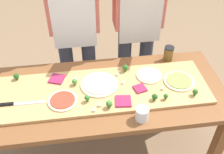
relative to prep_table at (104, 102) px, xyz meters
name	(u,v)px	position (x,y,z in m)	size (l,w,h in m)	color
ground_plane	(106,153)	(0.00, 0.00, -0.65)	(8.00, 8.00, 0.00)	#896B4C
prep_table	(104,102)	(0.00, 0.00, 0.00)	(1.69, 0.73, 0.76)	brown
cutting_board	(103,90)	(-0.01, 0.00, 0.12)	(1.45, 0.45, 0.02)	tan
chefs_knife	(14,104)	(-0.59, -0.07, 0.13)	(0.31, 0.02, 0.02)	#B7BABF
pizza_whole_tomato_red	(63,100)	(-0.28, -0.08, 0.13)	(0.20, 0.20, 0.02)	beige
pizza_whole_pesto_green	(179,81)	(0.53, 0.00, 0.13)	(0.22, 0.22, 0.02)	beige
pizza_whole_cheese_artichoke	(99,84)	(-0.03, 0.04, 0.13)	(0.26, 0.26, 0.02)	beige
pizza_whole_white_garlic	(149,75)	(0.34, 0.09, 0.13)	(0.19, 0.19, 0.02)	beige
pizza_slice_far_left	(140,88)	(0.24, -0.04, 0.13)	(0.08, 0.08, 0.01)	#9E234C
pizza_slice_near_right	(123,101)	(0.11, -0.14, 0.13)	(0.10, 0.10, 0.01)	#9E234C
pizza_slice_near_left	(57,79)	(-0.32, 0.14, 0.13)	(0.10, 0.10, 0.01)	#9E234C
broccoli_floret_back_left	(75,82)	(-0.20, 0.07, 0.15)	(0.04, 0.04, 0.05)	#487A23
broccoli_floret_front_right	(87,98)	(-0.12, -0.10, 0.16)	(0.04, 0.04, 0.05)	#3F7220
broccoli_floret_front_left	(109,104)	(0.01, -0.18, 0.16)	(0.04, 0.04, 0.06)	#487A23
broccoli_floret_center_left	(166,96)	(0.39, -0.15, 0.15)	(0.03, 0.03, 0.05)	#366618
broccoli_floret_back_right	(125,68)	(0.18, 0.17, 0.16)	(0.04, 0.04, 0.06)	#366618
broccoli_floret_front_mid	(155,97)	(0.32, -0.15, 0.15)	(0.04, 0.04, 0.05)	#2C5915
broccoli_floret_center_right	(16,76)	(-0.60, 0.18, 0.15)	(0.04, 0.04, 0.05)	#2C5915
broccoli_floret_back_mid	(195,92)	(0.59, -0.14, 0.16)	(0.04, 0.04, 0.05)	#366618
cheese_crumble_a	(162,89)	(0.39, -0.06, 0.13)	(0.02, 0.02, 0.02)	white
cheese_crumble_b	(117,75)	(0.11, 0.13, 0.13)	(0.02, 0.02, 0.02)	white
cheese_crumble_c	(76,79)	(-0.19, 0.12, 0.13)	(0.02, 0.02, 0.02)	white
cheese_crumble_d	(94,111)	(-0.09, -0.20, 0.13)	(0.02, 0.02, 0.02)	white
cheese_crumble_e	(123,83)	(0.14, 0.03, 0.13)	(0.02, 0.02, 0.02)	white
cheese_crumble_f	(100,105)	(-0.04, -0.16, 0.14)	(0.02, 0.02, 0.02)	silver
flour_cup	(142,114)	(0.20, -0.28, 0.14)	(0.08, 0.08, 0.09)	white
sauce_jar	(169,54)	(0.54, 0.28, 0.17)	(0.07, 0.07, 0.12)	brown
cook_left	(74,18)	(-0.17, 0.62, 0.34)	(0.54, 0.39, 1.67)	#333847
cook_right	(138,14)	(0.36, 0.62, 0.34)	(0.54, 0.39, 1.67)	#333847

